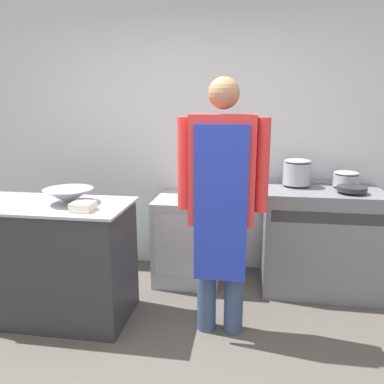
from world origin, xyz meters
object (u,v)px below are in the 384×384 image
(fridge_unit, at_px, (188,238))
(saute_pan, at_px, (352,189))
(stove, at_px, (320,240))
(plastic_tub, at_px, (83,206))
(sauce_pot, at_px, (346,178))
(person_cook, at_px, (222,195))
(mixing_bowl, at_px, (69,196))
(stock_pot, at_px, (297,171))

(fridge_unit, bearing_deg, saute_pan, -5.35)
(stove, height_order, plastic_tub, plastic_tub)
(sauce_pot, bearing_deg, person_cook, -138.69)
(plastic_tub, bearing_deg, stove, 27.29)
(mixing_bowl, distance_m, sauce_pot, 2.36)
(fridge_unit, xyz_separation_m, saute_pan, (1.41, -0.13, 0.57))
(fridge_unit, xyz_separation_m, stock_pot, (0.98, 0.08, 0.66))
(stove, relative_size, saute_pan, 4.16)
(saute_pan, bearing_deg, mixing_bowl, -163.66)
(person_cook, bearing_deg, sauce_pot, 41.31)
(stove, xyz_separation_m, plastic_tub, (-1.80, -0.93, 0.49))
(stock_pot, bearing_deg, fridge_unit, -175.28)
(plastic_tub, xyz_separation_m, saute_pan, (2.00, 0.82, 0.01))
(stove, height_order, mixing_bowl, mixing_bowl)
(mixing_bowl, distance_m, saute_pan, 2.29)
(stock_pot, bearing_deg, sauce_pot, 0.00)
(stove, relative_size, stock_pot, 4.10)
(person_cook, bearing_deg, mixing_bowl, 177.35)
(fridge_unit, bearing_deg, plastic_tub, -121.93)
(plastic_tub, distance_m, sauce_pot, 2.26)
(fridge_unit, distance_m, person_cook, 1.11)
(person_cook, xyz_separation_m, mixing_bowl, (-1.16, 0.05, -0.06))
(fridge_unit, xyz_separation_m, sauce_pot, (1.41, 0.08, 0.61))
(stove, xyz_separation_m, fridge_unit, (-1.21, 0.03, -0.06))
(plastic_tub, xyz_separation_m, stock_pot, (1.58, 1.04, 0.11))
(person_cook, relative_size, plastic_tub, 12.35)
(fridge_unit, xyz_separation_m, mixing_bowl, (-0.79, -0.78, 0.58))
(stove, height_order, saute_pan, saute_pan)
(fridge_unit, bearing_deg, stove, -1.26)
(stock_pot, xyz_separation_m, saute_pan, (0.43, -0.21, -0.10))
(person_cook, xyz_separation_m, plastic_tub, (-0.97, -0.13, -0.09))
(fridge_unit, height_order, sauce_pot, sauce_pot)
(stock_pot, bearing_deg, plastic_tub, -146.65)
(saute_pan, xyz_separation_m, sauce_pot, (0.00, 0.21, 0.05))
(sauce_pot, bearing_deg, fridge_unit, -176.71)
(fridge_unit, distance_m, saute_pan, 1.52)
(stove, relative_size, sauce_pot, 4.56)
(stove, height_order, stock_pot, stock_pot)
(stock_pot, bearing_deg, stove, -25.44)
(person_cook, height_order, stock_pot, person_cook)
(mixing_bowl, relative_size, plastic_tub, 2.51)
(stock_pot, relative_size, sauce_pot, 1.11)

